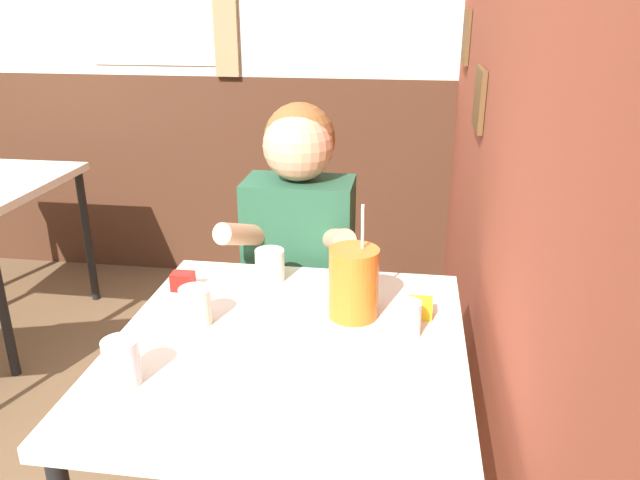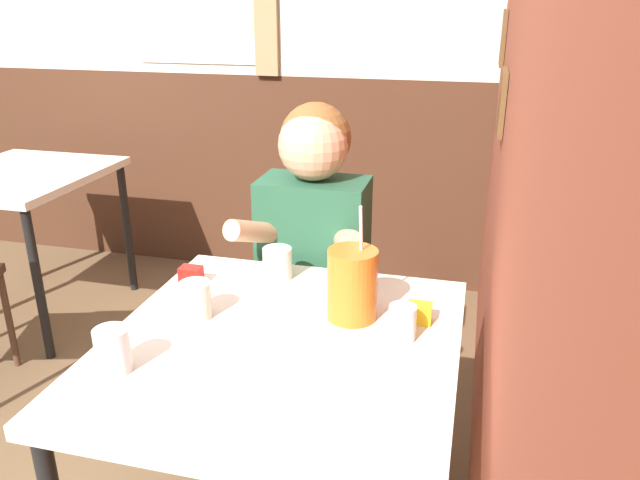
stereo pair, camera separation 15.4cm
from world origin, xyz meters
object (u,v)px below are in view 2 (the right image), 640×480
background_table (22,190)px  person_seated (314,272)px  cocktail_pitcher (352,284)px  main_table (282,366)px

background_table → person_seated: 1.66m
cocktail_pitcher → background_table: bearing=151.0°
main_table → person_seated: 0.59m
person_seated → cocktail_pitcher: person_seated is taller
person_seated → background_table: bearing=160.4°
background_table → person_seated: (1.56, -0.56, -0.00)m
cocktail_pitcher → main_table: bearing=-132.1°
background_table → cocktail_pitcher: bearing=-29.0°
person_seated → cocktail_pitcher: (0.21, -0.43, 0.18)m
background_table → cocktail_pitcher: size_ratio=2.62×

